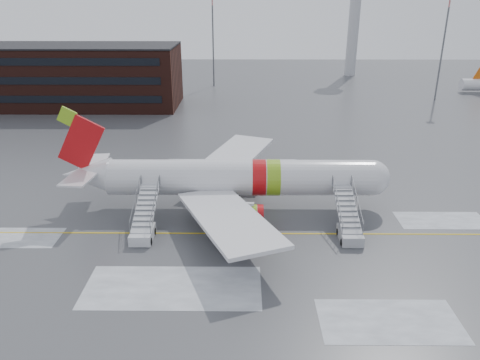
{
  "coord_description": "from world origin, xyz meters",
  "views": [
    {
      "loc": [
        -0.42,
        -41.28,
        21.63
      ],
      "look_at": [
        -0.77,
        3.04,
        4.0
      ],
      "focal_mm": 35.0,
      "sensor_mm": 36.0,
      "label": 1
    }
  ],
  "objects_px": {
    "airliner": "(231,178)",
    "airstair_aft": "(144,226)",
    "airstair_fwd": "(349,227)",
    "pushback_tug": "(234,242)"
  },
  "relations": [
    {
      "from": "airliner",
      "to": "airstair_aft",
      "type": "height_order",
      "value": "airliner"
    },
    {
      "from": "airstair_aft",
      "to": "pushback_tug",
      "type": "relative_size",
      "value": 2.4
    },
    {
      "from": "airliner",
      "to": "pushback_tug",
      "type": "xyz_separation_m",
      "value": [
        0.48,
        -8.95,
        -2.69
      ]
    },
    {
      "from": "airstair_aft",
      "to": "pushback_tug",
      "type": "bearing_deg",
      "value": -15.47
    },
    {
      "from": "airliner",
      "to": "airstair_aft",
      "type": "xyz_separation_m",
      "value": [
        -8.22,
        -6.54,
        -2.35
      ]
    },
    {
      "from": "airstair_fwd",
      "to": "airstair_aft",
      "type": "height_order",
      "value": "same"
    },
    {
      "from": "airstair_fwd",
      "to": "airstair_aft",
      "type": "relative_size",
      "value": 1.0
    },
    {
      "from": "airliner",
      "to": "airstair_fwd",
      "type": "distance_m",
      "value": 13.31
    },
    {
      "from": "airstair_fwd",
      "to": "airliner",
      "type": "bearing_deg",
      "value": 150.08
    },
    {
      "from": "pushback_tug",
      "to": "airstair_fwd",
      "type": "bearing_deg",
      "value": 12.5
    }
  ]
}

